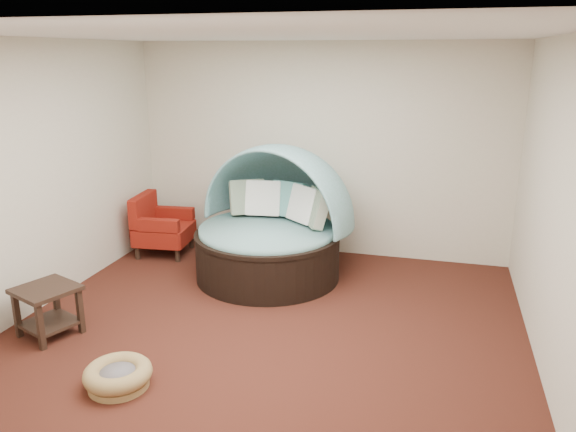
% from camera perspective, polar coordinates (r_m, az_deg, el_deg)
% --- Properties ---
extents(floor, '(5.00, 5.00, 0.00)m').
position_cam_1_polar(floor, '(5.64, -2.41, -11.74)').
color(floor, '#4A1D15').
rests_on(floor, ground).
extents(wall_back, '(5.00, 0.00, 5.00)m').
position_cam_1_polar(wall_back, '(7.51, 3.26, 6.66)').
color(wall_back, beige).
rests_on(wall_back, floor).
extents(wall_front, '(5.00, 0.00, 5.00)m').
position_cam_1_polar(wall_front, '(2.99, -17.53, -9.20)').
color(wall_front, beige).
rests_on(wall_front, floor).
extents(wall_left, '(0.00, 5.00, 5.00)m').
position_cam_1_polar(wall_left, '(6.35, -24.66, 3.43)').
color(wall_left, beige).
rests_on(wall_left, floor).
extents(wall_right, '(0.00, 5.00, 5.00)m').
position_cam_1_polar(wall_right, '(5.00, 25.85, 0.15)').
color(wall_right, beige).
rests_on(wall_right, floor).
extents(ceiling, '(5.00, 5.00, 0.00)m').
position_cam_1_polar(ceiling, '(4.99, -2.81, 17.99)').
color(ceiling, white).
rests_on(ceiling, wall_back).
extents(canopy_daybed, '(2.21, 2.17, 1.61)m').
position_cam_1_polar(canopy_daybed, '(6.78, -1.62, -0.05)').
color(canopy_daybed, black).
rests_on(canopy_daybed, floor).
extents(pet_basket, '(0.67, 0.67, 0.19)m').
position_cam_1_polar(pet_basket, '(4.98, -16.88, -15.26)').
color(pet_basket, olive).
rests_on(pet_basket, floor).
extents(red_armchair, '(0.76, 0.77, 0.82)m').
position_cam_1_polar(red_armchair, '(7.81, -12.84, -1.07)').
color(red_armchair, black).
rests_on(red_armchair, floor).
extents(side_table, '(0.67, 0.67, 0.50)m').
position_cam_1_polar(side_table, '(5.93, -23.23, -8.25)').
color(side_table, black).
rests_on(side_table, floor).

